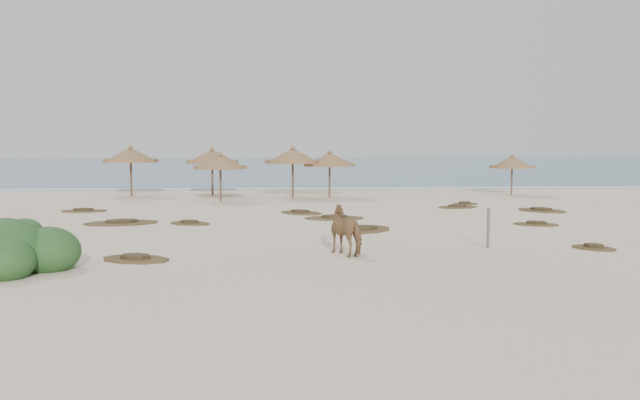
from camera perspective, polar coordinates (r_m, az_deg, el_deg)
The scene contains 25 objects.
ground at distance 24.63m, azimuth 2.28°, elevation -3.07°, with size 160.00×160.00×0.00m, color beige.
ocean at distance 99.35m, azimuth -2.32°, elevation 2.78°, with size 200.00×100.00×0.01m, color #2C5E86.
foam_line at distance 50.44m, azimuth -0.85°, elevation 0.92°, with size 70.00×0.60×0.01m, color white.
palapa_0 at distance 45.01m, azimuth -14.91°, elevation 3.43°, with size 4.14×4.14×3.17m.
palapa_1 at distance 44.79m, azimuth -8.63°, elevation 3.40°, with size 3.36×3.36×3.03m.
palapa_2 at distance 40.17m, azimuth -7.98°, elevation 2.98°, with size 3.91×3.91×2.78m.
palapa_3 at distance 42.22m, azimuth -2.20°, elevation 3.49°, with size 4.45×4.45×3.14m.
palapa_4 at distance 42.33m, azimuth 0.77°, elevation 3.21°, with size 3.64×3.64×2.87m.
palapa_5 at distance 45.79m, azimuth 15.11°, elevation 2.88°, with size 3.62×3.62×2.59m.
horse at distance 21.01m, azimuth 2.31°, elevation -2.42°, with size 0.78×1.72×1.45m, color olive.
fence_post_near at distance 22.96m, azimuth 13.31°, elevation -2.18°, with size 0.09×0.09×1.26m, color brown.
bush at distance 19.93m, azimuth -23.82°, elevation -3.79°, with size 3.58×3.16×1.60m.
scrub_0 at distance 26.68m, azimuth -20.86°, elevation -2.67°, with size 2.32×2.77×0.16m.
scrub_1 at distance 30.03m, azimuth -15.59°, elevation -1.74°, with size 3.46×2.77×0.16m.
scrub_2 at distance 29.25m, azimuth -10.37°, elevation -1.81°, with size 2.16×1.97×0.16m.
scrub_3 at distance 30.74m, azimuth 1.15°, elevation -1.42°, with size 2.65×1.76×0.16m.
scrub_4 at distance 29.70m, azimuth 16.91°, elevation -1.84°, with size 2.11×1.84×0.16m.
scrub_5 at distance 35.76m, azimuth 17.29°, elevation -0.77°, with size 2.71×3.10×0.16m.
scrub_6 at distance 35.72m, azimuth -18.37°, elevation -0.81°, with size 2.20×1.48×0.16m.
scrub_7 at distance 36.55m, azimuth 10.94°, elevation -0.53°, with size 2.50×2.03×0.16m.
scrub_9 at distance 26.79m, azimuth 3.59°, elevation -2.34°, with size 2.97×3.14×0.16m.
scrub_10 at distance 38.45m, azimuth 11.51°, elevation -0.29°, with size 1.88×1.63×0.16m.
scrub_11 at distance 20.73m, azimuth -14.55°, elevation -4.55°, with size 2.45×2.11×0.16m.
scrub_12 at distance 23.73m, azimuth 21.05°, elevation -3.56°, with size 1.58×1.73×0.16m.
scrub_13 at distance 33.03m, azimuth -1.54°, elevation -1.00°, with size 2.63×2.75×0.16m.
Camera 1 is at (-2.60, -24.26, 3.33)m, focal length 40.00 mm.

